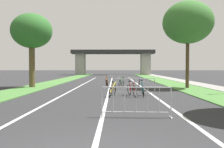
{
  "coord_description": "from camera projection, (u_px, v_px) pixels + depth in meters",
  "views": [
    {
      "loc": [
        0.42,
        -4.2,
        1.7
      ],
      "look_at": [
        0.17,
        18.09,
        1.11
      ],
      "focal_mm": 38.75,
      "sensor_mm": 36.0,
      "label": 1
    }
  ],
  "objects": [
    {
      "name": "bicycle_red_5",
      "position": [
        132.0,
        90.0,
        14.37
      ],
      "size": [
        0.56,
        1.7,
        0.91
      ],
      "rotation": [
        0.0,
        0.0,
        3.39
      ],
      "color": "black",
      "rests_on": "ground"
    },
    {
      "name": "overpass_bridge",
      "position": [
        113.0,
        58.0,
        56.65
      ],
      "size": [
        19.28,
        3.86,
        5.79
      ],
      "color": "#2D2D30",
      "rests_on": "ground"
    },
    {
      "name": "lane_stripe_center",
      "position": [
        110.0,
        86.0,
        22.63
      ],
      "size": [
        0.14,
        36.77,
        0.01
      ],
      "primitive_type": "cube",
      "color": "silver",
      "rests_on": "ground"
    },
    {
      "name": "bicycle_teal_0",
      "position": [
        143.0,
        90.0,
        14.28
      ],
      "size": [
        0.57,
        1.72,
        0.97
      ],
      "rotation": [
        0.0,
        0.0,
        2.99
      ],
      "color": "black",
      "rests_on": "ground"
    },
    {
      "name": "tree_right_maple_mid",
      "position": [
        188.0,
        23.0,
        19.57
      ],
      "size": [
        4.05,
        4.05,
        7.09
      ],
      "color": "#4C3823",
      "rests_on": "ground"
    },
    {
      "name": "sidewalk_path_right",
      "position": [
        181.0,
        81.0,
        30.14
      ],
      "size": [
        1.92,
        63.56,
        0.08
      ],
      "primitive_type": "cube",
      "color": "gray",
      "rests_on": "ground"
    },
    {
      "name": "crowd_barrier_third",
      "position": [
        121.0,
        81.0,
        21.31
      ],
      "size": [
        2.42,
        0.51,
        1.05
      ],
      "rotation": [
        0.0,
        0.0,
        0.03
      ],
      "color": "#ADADB2",
      "rests_on": "ground"
    },
    {
      "name": "lane_stripe_right_lane",
      "position": [
        140.0,
        86.0,
        22.6
      ],
      "size": [
        0.14,
        36.77,
        0.01
      ],
      "primitive_type": "cube",
      "color": "silver",
      "rests_on": "ground"
    },
    {
      "name": "grass_verge_left",
      "position": [
        60.0,
        81.0,
        30.31
      ],
      "size": [
        2.72,
        63.56,
        0.05
      ],
      "primitive_type": "cube",
      "color": "#477A38",
      "rests_on": "ground"
    },
    {
      "name": "grass_verge_right",
      "position": [
        163.0,
        81.0,
        30.17
      ],
      "size": [
        2.72,
        63.56,
        0.05
      ],
      "primitive_type": "cube",
      "color": "#477A38",
      "rests_on": "ground"
    },
    {
      "name": "tree_left_cypress_far",
      "position": [
        32.0,
        32.0,
        20.4
      ],
      "size": [
        3.43,
        3.43,
        6.27
      ],
      "color": "brown",
      "rests_on": "ground"
    },
    {
      "name": "crowd_barrier_second",
      "position": [
        135.0,
        87.0,
        14.75
      ],
      "size": [
        2.42,
        0.52,
        1.05
      ],
      "rotation": [
        0.0,
        0.0,
        -0.03
      ],
      "color": "#ADADB2",
      "rests_on": "ground"
    },
    {
      "name": "bicycle_green_3",
      "position": [
        121.0,
        83.0,
        20.8
      ],
      "size": [
        0.54,
        1.66,
        0.94
      ],
      "rotation": [
        0.0,
        0.0,
        0.23
      ],
      "color": "black",
      "rests_on": "ground"
    },
    {
      "name": "crowd_barrier_nearest",
      "position": [
        136.0,
        102.0,
        8.21
      ],
      "size": [
        2.42,
        0.54,
        1.05
      ],
      "rotation": [
        0.0,
        0.0,
        -0.04
      ],
      "color": "#ADADB2",
      "rests_on": "ground"
    },
    {
      "name": "lane_stripe_left_lane",
      "position": [
        81.0,
        86.0,
        22.66
      ],
      "size": [
        0.14,
        36.77,
        0.01
      ],
      "primitive_type": "cube",
      "color": "silver",
      "rests_on": "ground"
    },
    {
      "name": "bicycle_orange_2",
      "position": [
        107.0,
        82.0,
        21.88
      ],
      "size": [
        0.49,
        1.61,
        0.9
      ],
      "rotation": [
        0.0,
        0.0,
        0.13
      ],
      "color": "black",
      "rests_on": "ground"
    },
    {
      "name": "bicycle_yellow_4",
      "position": [
        113.0,
        90.0,
        14.26
      ],
      "size": [
        0.66,
        1.64,
        0.91
      ],
      "rotation": [
        0.0,
        0.0,
        -0.22
      ],
      "color": "black",
      "rests_on": "ground"
    },
    {
      "name": "bicycle_blue_1",
      "position": [
        139.0,
        83.0,
        20.94
      ],
      "size": [
        0.47,
        1.66,
        0.93
      ],
      "rotation": [
        0.0,
        0.0,
        -0.08
      ],
      "color": "black",
      "rests_on": "ground"
    }
  ]
}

